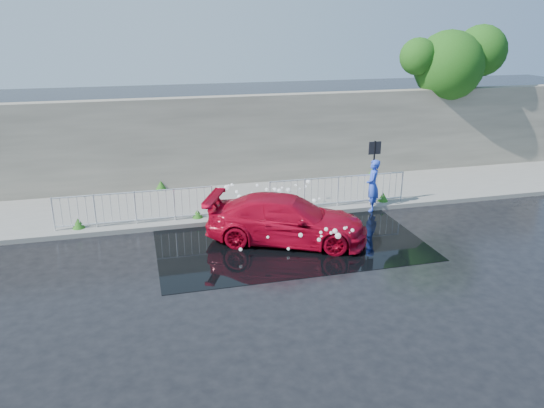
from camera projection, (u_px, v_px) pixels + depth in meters
The scene contains 13 objects.
ground at pixel (282, 256), 15.26m from camera, with size 90.00×90.00×0.00m, color black.
pavement at pixel (246, 200), 19.81m from camera, with size 30.00×4.00×0.15m, color slate.
curb at pixel (258, 218), 17.98m from camera, with size 30.00×0.25×0.16m, color slate.
retaining_wall at pixel (234, 140), 21.22m from camera, with size 30.00×0.60×3.50m, color #635F53.
puddle at pixel (289, 241), 16.29m from camera, with size 8.00×5.00×0.01m, color black.
sign_post at pixel (374, 163), 18.53m from camera, with size 0.45×0.06×2.50m.
tree at pixel (454, 62), 22.80m from camera, with size 4.89×3.00×6.31m.
railing_left at pixel (135, 207), 17.13m from camera, with size 5.05×0.05×1.10m.
railing_right at pixel (338, 190), 18.80m from camera, with size 5.05×0.05×1.10m.
weeds at pixel (246, 199), 19.17m from camera, with size 12.17×3.93×0.45m.
water_spray at pixel (278, 208), 17.19m from camera, with size 3.60×5.43×1.08m.
red_car at pixel (287, 219), 16.09m from camera, with size 1.98×4.87×1.41m, color #A5061E.
person at pixel (373, 185), 18.69m from camera, with size 0.67×0.44×1.85m, color blue.
Camera 1 is at (-3.78, -13.41, 6.42)m, focal length 35.00 mm.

